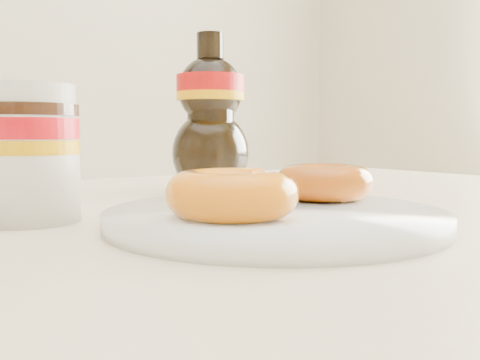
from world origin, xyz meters
TOP-DOWN VIEW (x-y plane):
  - dining_table at (0.00, 0.10)m, footprint 1.40×0.90m
  - plate at (0.06, 0.02)m, footprint 0.28×0.28m
  - donut_bitten at (0.01, 0.01)m, footprint 0.13×0.13m
  - donut_whole at (0.14, 0.05)m, footprint 0.12×0.12m
  - nutella_jar at (-0.10, 0.15)m, footprint 0.08×0.08m
  - syrup_bottle at (0.16, 0.28)m, footprint 0.12×0.11m

SIDE VIEW (x-z plane):
  - dining_table at x=0.00m, z-range 0.29..1.04m
  - plate at x=0.06m, z-range 0.75..0.76m
  - donut_whole at x=0.14m, z-range 0.76..0.80m
  - donut_bitten at x=0.01m, z-range 0.76..0.80m
  - nutella_jar at x=-0.10m, z-range 0.75..0.87m
  - syrup_bottle at x=0.16m, z-range 0.75..0.96m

